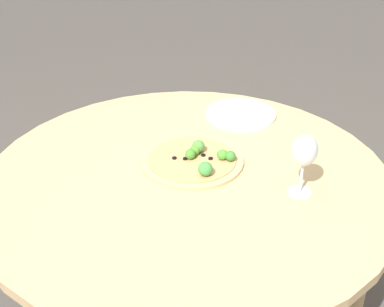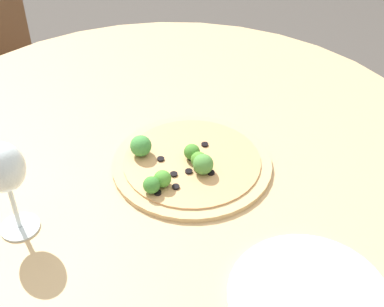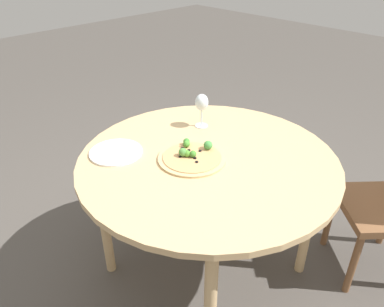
# 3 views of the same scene
# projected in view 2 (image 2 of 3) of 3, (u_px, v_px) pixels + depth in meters

# --- Properties ---
(dining_table) EXTENTS (1.19, 1.19, 0.73)m
(dining_table) POSITION_uv_depth(u_px,v_px,m) (166.00, 174.00, 1.12)
(dining_table) COLOR tan
(dining_table) RESTS_ON ground_plane
(pizza) EXTENTS (0.31, 0.31, 0.06)m
(pizza) POSITION_uv_depth(u_px,v_px,m) (189.00, 163.00, 1.03)
(pizza) COLOR tan
(pizza) RESTS_ON dining_table
(wine_glass) EXTENTS (0.07, 0.07, 0.18)m
(wine_glass) POSITION_uv_depth(u_px,v_px,m) (4.00, 171.00, 0.83)
(wine_glass) COLOR silver
(wine_glass) RESTS_ON dining_table
(plate_near) EXTENTS (0.25, 0.25, 0.01)m
(plate_near) POSITION_uv_depth(u_px,v_px,m) (309.00, 298.00, 0.80)
(plate_near) COLOR white
(plate_near) RESTS_ON dining_table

